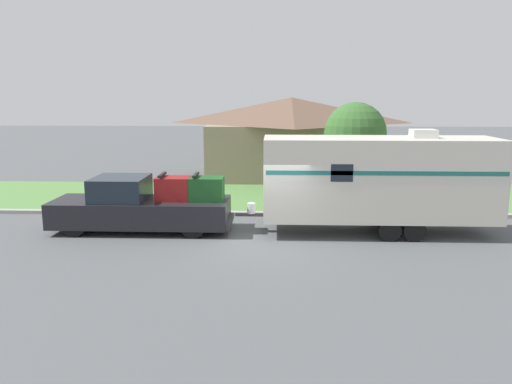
{
  "coord_description": "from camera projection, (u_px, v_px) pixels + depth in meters",
  "views": [
    {
      "loc": [
        0.16,
        -15.36,
        4.68
      ],
      "look_at": [
        -0.49,
        1.38,
        1.4
      ],
      "focal_mm": 35.0,
      "sensor_mm": 36.0,
      "label": 1
    }
  ],
  "objects": [
    {
      "name": "house_across_street",
      "position": [
        291.0,
        135.0,
        29.34
      ],
      "size": [
        10.03,
        8.07,
        4.52
      ],
      "color": "gray",
      "rests_on": "ground_plane"
    },
    {
      "name": "travel_trailer",
      "position": [
        379.0,
        178.0,
        16.81
      ],
      "size": [
        8.73,
        2.26,
        3.55
      ],
      "color": "black",
      "rests_on": "ground_plane"
    },
    {
      "name": "lawn_strip",
      "position": [
        272.0,
        196.0,
        23.22
      ],
      "size": [
        80.0,
        7.0,
        0.03
      ],
      "color": "#568442",
      "rests_on": "ground_plane"
    },
    {
      "name": "pickup_truck",
      "position": [
        143.0,
        206.0,
        17.32
      ],
      "size": [
        6.2,
        2.05,
        2.02
      ],
      "color": "black",
      "rests_on": "ground_plane"
    },
    {
      "name": "curb_strip",
      "position": [
        271.0,
        214.0,
        19.63
      ],
      "size": [
        80.0,
        0.3,
        0.14
      ],
      "color": "#999993",
      "rests_on": "ground_plane"
    },
    {
      "name": "ground_plane",
      "position": [
        270.0,
        243.0,
        15.96
      ],
      "size": [
        120.0,
        120.0,
        0.0
      ],
      "primitive_type": "plane",
      "color": "#515456"
    },
    {
      "name": "tree_in_yard",
      "position": [
        355.0,
        133.0,
        21.72
      ],
      "size": [
        2.7,
        2.7,
        4.37
      ],
      "color": "brown",
      "rests_on": "ground_plane"
    },
    {
      "name": "mailbox",
      "position": [
        102.0,
        184.0,
        20.59
      ],
      "size": [
        0.48,
        0.2,
        1.37
      ],
      "color": "brown",
      "rests_on": "ground_plane"
    }
  ]
}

